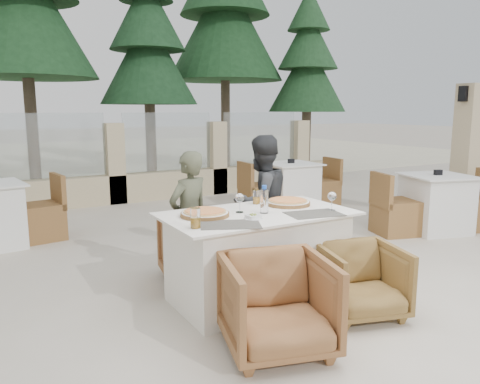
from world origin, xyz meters
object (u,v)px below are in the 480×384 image
wine_glass_centre (240,202)px  olive_dish (253,216)px  armchair_near_right (361,280)px  armchair_near_left (277,305)px  beer_glass_right (256,197)px  armchair_far_left (200,248)px  pizza_right (288,202)px  diner_left (189,218)px  bg_table_b (291,186)px  beer_glass_left (195,218)px  wine_glass_corner (332,200)px  bg_table_c (436,203)px  water_bottle (264,199)px  diner_right (261,202)px  pizza_left (205,213)px  armchair_far_right (260,238)px  dining_table (257,256)px

wine_glass_centre → olive_dish: bearing=-96.1°
armchair_near_right → armchair_near_left: bearing=-154.9°
beer_glass_right → armchair_far_left: beer_glass_right is taller
pizza_right → diner_left: (-0.75, 0.52, -0.17)m
pizza_right → bg_table_b: (2.03, 2.74, -0.41)m
beer_glass_left → armchair_near_left: beer_glass_left is taller
wine_glass_corner → beer_glass_left: bearing=178.5°
beer_glass_left → bg_table_c: size_ratio=0.09×
water_bottle → armchair_far_left: water_bottle is taller
beer_glass_right → diner_left: size_ratio=0.10×
olive_dish → armchair_near_right: 1.00m
diner_right → bg_table_c: 2.83m
water_bottle → bg_table_b: size_ratio=0.14×
wine_glass_corner → beer_glass_right: 0.70m
wine_glass_centre → pizza_left: bearing=176.4°
wine_glass_centre → pizza_right: bearing=6.4°
beer_glass_left → bg_table_c: bearing=13.8°
wine_glass_centre → armchair_far_left: 0.80m
beer_glass_left → armchair_far_right: bearing=38.4°
pizza_left → bg_table_c: bearing=10.0°
armchair_near_left → bg_table_b: size_ratio=0.44×
beer_glass_right → bg_table_b: size_ratio=0.08×
armchair_far_left → bg_table_b: (2.68, 2.22, 0.06)m
dining_table → diner_left: 0.78m
olive_dish → beer_glass_left: bearing=-176.6°
beer_glass_left → diner_right: diner_right is taller
bg_table_c → wine_glass_corner: bearing=-143.6°
olive_dish → bg_table_b: olive_dish is taller
dining_table → beer_glass_right: (0.18, 0.32, 0.45)m
beer_glass_left → diner_left: size_ratio=0.12×
armchair_near_right → diner_left: 1.64m
beer_glass_left → bg_table_b: bearing=44.8°
dining_table → armchair_near_left: (-0.35, -0.81, -0.06)m
wine_glass_corner → diner_right: 0.98m
beer_glass_right → armchair_near_right: bearing=-69.7°
water_bottle → armchair_near_right: 1.01m
dining_table → water_bottle: size_ratio=6.78×
armchair_far_right → diner_left: 0.85m
dining_table → bg_table_c: bearing=13.0°
wine_glass_centre → armchair_far_right: (0.59, 0.60, -0.54)m
dining_table → diner_right: (0.49, 0.71, 0.30)m
armchair_far_right → armchair_near_right: bearing=101.3°
diner_left → bg_table_c: (3.64, 0.10, -0.24)m
dining_table → wine_glass_corner: size_ratio=8.70×
olive_dish → bg_table_c: size_ratio=0.07×
diner_right → bg_table_b: bearing=-142.6°
diner_right → wine_glass_corner: bearing=85.6°
pizza_right → bg_table_c: pizza_right is taller
armchair_near_right → armchair_far_right: bearing=110.4°
bg_table_b → bg_table_c: size_ratio=1.00×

